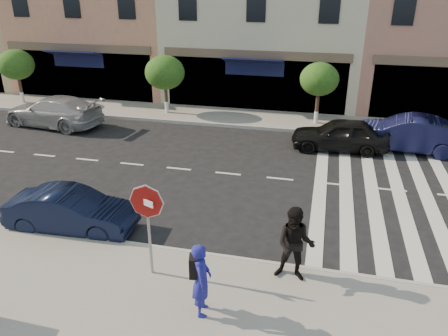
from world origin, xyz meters
TOP-DOWN VIEW (x-y plane):
  - ground at (0.00, 0.00)m, footprint 120.00×120.00m
  - sidewalk_near at (0.00, -3.75)m, footprint 60.00×4.50m
  - sidewalk_far at (0.00, 11.00)m, footprint 60.00×3.00m
  - building_centre at (-0.50, 17.00)m, footprint 11.00×9.00m
  - street_tree_wa at (-14.00, 10.80)m, footprint 2.00×2.00m
  - street_tree_wb at (-5.00, 10.80)m, footprint 2.10×2.10m
  - street_tree_c at (3.00, 10.80)m, footprint 1.90×1.90m
  - stop_sign at (-0.43, -2.62)m, footprint 0.81×0.36m
  - photographer at (1.18, -3.65)m, footprint 0.56×0.71m
  - walker at (3.02, -2.00)m, footprint 0.97×0.77m
  - car_near_mid at (-3.61, -1.00)m, footprint 3.89×1.53m
  - car_far_left at (-9.88, 7.71)m, footprint 5.42×2.79m
  - car_far_mid at (4.13, 7.60)m, footprint 4.18×1.87m
  - car_far_right at (6.93, 8.19)m, footprint 4.80×2.04m

SIDE VIEW (x-z plane):
  - ground at x=0.00m, z-range 0.00..0.00m
  - sidewalk_near at x=0.00m, z-range 0.00..0.15m
  - sidewalk_far at x=0.00m, z-range 0.00..0.15m
  - car_near_mid at x=-3.61m, z-range 0.00..1.26m
  - car_far_mid at x=4.13m, z-range 0.00..1.39m
  - car_far_left at x=-9.88m, z-range 0.00..1.50m
  - car_far_right at x=6.93m, z-range 0.00..1.54m
  - photographer at x=1.18m, z-range 0.15..1.89m
  - walker at x=3.02m, z-range 0.15..2.08m
  - stop_sign at x=-0.43m, z-range 0.71..3.16m
  - street_tree_wb at x=-5.00m, z-range 0.78..3.84m
  - street_tree_wa at x=-14.00m, z-range 0.81..3.86m
  - street_tree_c at x=3.00m, z-range 0.84..3.87m
  - building_centre at x=-0.50m, z-range 0.00..11.00m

